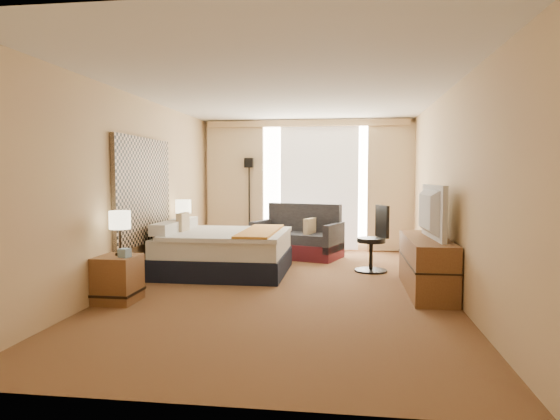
# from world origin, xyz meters

# --- Properties ---
(floor) EXTENTS (4.20, 7.00, 0.02)m
(floor) POSITION_xyz_m (0.00, 0.00, 0.00)
(floor) COLOR #4E2116
(floor) RESTS_ON ground
(ceiling) EXTENTS (4.20, 7.00, 0.02)m
(ceiling) POSITION_xyz_m (0.00, 0.00, 2.60)
(ceiling) COLOR silver
(ceiling) RESTS_ON wall_back
(wall_back) EXTENTS (4.20, 0.02, 2.60)m
(wall_back) POSITION_xyz_m (0.00, 3.50, 1.30)
(wall_back) COLOR tan
(wall_back) RESTS_ON ground
(wall_front) EXTENTS (4.20, 0.02, 2.60)m
(wall_front) POSITION_xyz_m (0.00, -3.50, 1.30)
(wall_front) COLOR tan
(wall_front) RESTS_ON ground
(wall_left) EXTENTS (0.02, 7.00, 2.60)m
(wall_left) POSITION_xyz_m (-2.10, 0.00, 1.30)
(wall_left) COLOR tan
(wall_left) RESTS_ON ground
(wall_right) EXTENTS (0.02, 7.00, 2.60)m
(wall_right) POSITION_xyz_m (2.10, 0.00, 1.30)
(wall_right) COLOR tan
(wall_right) RESTS_ON ground
(headboard) EXTENTS (0.06, 1.85, 1.50)m
(headboard) POSITION_xyz_m (-2.06, 0.20, 1.28)
(headboard) COLOR black
(headboard) RESTS_ON wall_left
(nightstand_left) EXTENTS (0.45, 0.52, 0.55)m
(nightstand_left) POSITION_xyz_m (-1.87, -1.05, 0.28)
(nightstand_left) COLOR brown
(nightstand_left) RESTS_ON floor
(nightstand_right) EXTENTS (0.45, 0.52, 0.55)m
(nightstand_right) POSITION_xyz_m (-1.87, 1.45, 0.28)
(nightstand_right) COLOR brown
(nightstand_right) RESTS_ON floor
(media_dresser) EXTENTS (0.50, 1.80, 0.70)m
(media_dresser) POSITION_xyz_m (1.83, 0.00, 0.35)
(media_dresser) COLOR brown
(media_dresser) RESTS_ON floor
(window) EXTENTS (2.30, 0.02, 2.30)m
(window) POSITION_xyz_m (0.25, 3.47, 1.32)
(window) COLOR silver
(window) RESTS_ON wall_back
(curtains) EXTENTS (4.12, 0.19, 2.56)m
(curtains) POSITION_xyz_m (-0.00, 3.39, 1.41)
(curtains) COLOR beige
(curtains) RESTS_ON floor
(bed) EXTENTS (1.89, 1.73, 0.92)m
(bed) POSITION_xyz_m (-1.06, 0.85, 0.34)
(bed) COLOR black
(bed) RESTS_ON floor
(loveseat) EXTENTS (1.73, 1.28, 0.97)m
(loveseat) POSITION_xyz_m (-0.08, 2.49, 0.32)
(loveseat) COLOR #50171E
(loveseat) RESTS_ON floor
(floor_lamp) EXTENTS (0.23, 0.23, 1.84)m
(floor_lamp) POSITION_xyz_m (-1.15, 3.30, 1.30)
(floor_lamp) COLOR black
(floor_lamp) RESTS_ON floor
(desk_chair) EXTENTS (0.52, 0.51, 1.03)m
(desk_chair) POSITION_xyz_m (1.24, 1.28, 0.46)
(desk_chair) COLOR black
(desk_chair) RESTS_ON floor
(lamp_left) EXTENTS (0.25, 0.25, 0.53)m
(lamp_left) POSITION_xyz_m (-1.86, -0.99, 0.96)
(lamp_left) COLOR black
(lamp_left) RESTS_ON nightstand_left
(lamp_right) EXTENTS (0.26, 0.26, 0.54)m
(lamp_right) POSITION_xyz_m (-1.89, 1.42, 0.97)
(lamp_right) COLOR black
(lamp_right) RESTS_ON nightstand_right
(tissue_box) EXTENTS (0.14, 0.14, 0.10)m
(tissue_box) POSITION_xyz_m (-1.74, -1.13, 0.60)
(tissue_box) COLOR #7DA3C2
(tissue_box) RESTS_ON nightstand_left
(telephone) EXTENTS (0.20, 0.17, 0.08)m
(telephone) POSITION_xyz_m (-1.87, 1.33, 0.59)
(telephone) COLOR black
(telephone) RESTS_ON nightstand_right
(television) EXTENTS (0.21, 1.18, 0.68)m
(television) POSITION_xyz_m (1.78, -0.06, 1.04)
(television) COLOR black
(television) RESTS_ON media_dresser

